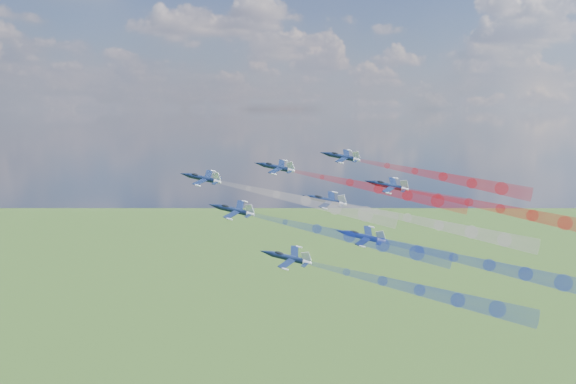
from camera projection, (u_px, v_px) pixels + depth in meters
jet_lead at (202, 178)px, 146.25m from camera, size 13.31×13.28×6.96m
trail_lead at (306, 201)px, 139.93m from camera, size 30.40×30.55×11.07m
jet_inner_left at (233, 210)px, 132.91m from camera, size 13.31×13.28×6.96m
trail_inner_left at (349, 237)px, 126.60m from camera, size 30.40×30.55×11.07m
jet_inner_right at (276, 167)px, 152.44m from camera, size 13.31×13.28×6.96m
trail_inner_right at (378, 189)px, 146.13m from camera, size 30.40×30.55×11.07m
jet_outer_left at (288, 258)px, 120.18m from camera, size 13.31×13.28×6.96m
trail_outer_left at (420, 290)px, 113.86m from camera, size 30.40×30.55×11.07m
jet_center_third at (326, 200)px, 141.47m from camera, size 13.31×13.28×6.96m
trail_center_third at (439, 225)px, 135.15m from camera, size 30.40×30.55×11.07m
jet_outer_right at (342, 157)px, 157.80m from camera, size 13.31×13.28×6.96m
trail_outer_right at (443, 177)px, 151.48m from camera, size 30.40×30.55×11.07m
jet_rear_left at (363, 236)px, 128.71m from camera, size 13.31×13.28×6.96m
trail_rear_left at (489, 266)px, 122.39m from camera, size 30.40×30.55×11.07m
jet_rear_right at (388, 186)px, 145.99m from camera, size 13.31×13.28×6.96m
trail_rear_right at (500, 209)px, 139.67m from camera, size 30.40×30.55×11.07m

